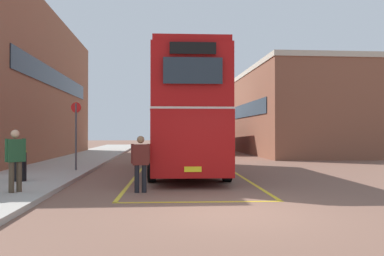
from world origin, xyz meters
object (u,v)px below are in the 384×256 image
single_deck_bus (211,134)px  bus_stop_sign (76,130)px  pedestrian_boarding (141,160)px  litter_bin (20,166)px  pedestrian_waiting_near (15,156)px  double_decker_bus (186,115)px

single_deck_bus → bus_stop_sign: (-7.98, -17.07, 0.22)m
single_deck_bus → pedestrian_boarding: single_deck_bus is taller
pedestrian_boarding → litter_bin: 4.47m
pedestrian_boarding → bus_stop_sign: bearing=117.5°
single_deck_bus → litter_bin: (-9.00, -20.89, -1.00)m
pedestrian_waiting_near → bus_stop_sign: bearing=87.3°
single_deck_bus → pedestrian_boarding: size_ratio=5.22×
double_decker_bus → litter_bin: bearing=-146.6°
single_deck_bus → litter_bin: size_ratio=8.64×
pedestrian_boarding → bus_stop_sign: 6.55m
single_deck_bus → pedestrian_waiting_near: single_deck_bus is taller
double_decker_bus → pedestrian_boarding: (-1.70, -5.71, -1.58)m
single_deck_bus → bus_stop_sign: size_ratio=2.96×
bus_stop_sign → pedestrian_boarding: bearing=-62.5°
litter_bin → bus_stop_sign: size_ratio=0.34×
bus_stop_sign → litter_bin: bearing=-105.0°
litter_bin → bus_stop_sign: (1.02, 3.82, 1.23)m
single_deck_bus → bus_stop_sign: bearing=-115.0°
pedestrian_waiting_near → bus_stop_sign: 6.41m
double_decker_bus → bus_stop_sign: bearing=179.5°
double_decker_bus → single_deck_bus: double_decker_bus is taller
pedestrian_boarding → single_deck_bus: bearing=77.7°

